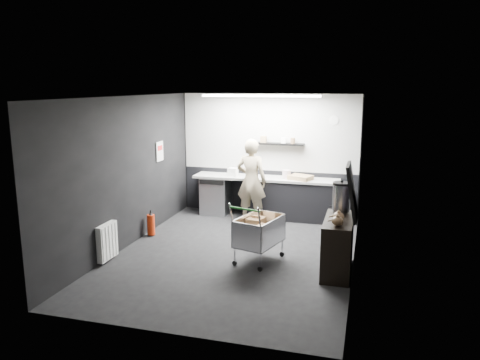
# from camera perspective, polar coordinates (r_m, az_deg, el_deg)

# --- Properties ---
(floor) EXTENTS (5.50, 5.50, 0.00)m
(floor) POSITION_cam_1_polar(r_m,az_deg,el_deg) (8.24, -0.62, -9.01)
(floor) COLOR black
(floor) RESTS_ON ground
(ceiling) EXTENTS (5.50, 5.50, 0.00)m
(ceiling) POSITION_cam_1_polar(r_m,az_deg,el_deg) (7.71, -0.67, 10.12)
(ceiling) COLOR silver
(ceiling) RESTS_ON wall_back
(wall_back) EXTENTS (5.50, 0.00, 5.50)m
(wall_back) POSITION_cam_1_polar(r_m,az_deg,el_deg) (10.49, 3.55, 3.09)
(wall_back) COLOR black
(wall_back) RESTS_ON floor
(wall_front) EXTENTS (5.50, 0.00, 5.50)m
(wall_front) POSITION_cam_1_polar(r_m,az_deg,el_deg) (5.35, -8.91, -5.37)
(wall_front) COLOR black
(wall_front) RESTS_ON floor
(wall_left) EXTENTS (0.00, 5.50, 5.50)m
(wall_left) POSITION_cam_1_polar(r_m,az_deg,el_deg) (8.63, -13.51, 0.93)
(wall_left) COLOR black
(wall_left) RESTS_ON floor
(wall_right) EXTENTS (0.00, 5.50, 5.50)m
(wall_right) POSITION_cam_1_polar(r_m,az_deg,el_deg) (7.56, 14.07, -0.57)
(wall_right) COLOR black
(wall_right) RESTS_ON floor
(kitchen_wall_panel) EXTENTS (3.95, 0.02, 1.70)m
(kitchen_wall_panel) POSITION_cam_1_polar(r_m,az_deg,el_deg) (10.41, 3.56, 5.80)
(kitchen_wall_panel) COLOR beige
(kitchen_wall_panel) RESTS_ON wall_back
(dado_panel) EXTENTS (3.95, 0.02, 1.00)m
(dado_panel) POSITION_cam_1_polar(r_m,az_deg,el_deg) (10.63, 3.47, -1.46)
(dado_panel) COLOR black
(dado_panel) RESTS_ON wall_back
(floating_shelf) EXTENTS (1.20, 0.22, 0.04)m
(floating_shelf) POSITION_cam_1_polar(r_m,az_deg,el_deg) (10.29, 4.51, 4.43)
(floating_shelf) COLOR black
(floating_shelf) RESTS_ON wall_back
(wall_clock) EXTENTS (0.20, 0.03, 0.20)m
(wall_clock) POSITION_cam_1_polar(r_m,az_deg,el_deg) (10.18, 11.36, 7.16)
(wall_clock) COLOR white
(wall_clock) RESTS_ON wall_back
(poster) EXTENTS (0.02, 0.30, 0.40)m
(poster) POSITION_cam_1_polar(r_m,az_deg,el_deg) (9.73, -9.77, 3.46)
(poster) COLOR silver
(poster) RESTS_ON wall_left
(poster_red_band) EXTENTS (0.02, 0.22, 0.10)m
(poster_red_band) POSITION_cam_1_polar(r_m,az_deg,el_deg) (9.72, -9.76, 3.87)
(poster_red_band) COLOR red
(poster_red_band) RESTS_ON poster
(radiator) EXTENTS (0.10, 0.50, 0.60)m
(radiator) POSITION_cam_1_polar(r_m,az_deg,el_deg) (8.09, -15.89, -7.22)
(radiator) COLOR white
(radiator) RESTS_ON wall_left
(ceiling_strip) EXTENTS (2.40, 0.20, 0.04)m
(ceiling_strip) POSITION_cam_1_polar(r_m,az_deg,el_deg) (9.50, 2.50, 10.21)
(ceiling_strip) COLOR white
(ceiling_strip) RESTS_ON ceiling
(prep_counter) EXTENTS (3.20, 0.61, 0.90)m
(prep_counter) POSITION_cam_1_polar(r_m,az_deg,el_deg) (10.32, 3.84, -2.11)
(prep_counter) COLOR black
(prep_counter) RESTS_ON floor
(person) EXTENTS (0.70, 0.50, 1.79)m
(person) POSITION_cam_1_polar(r_m,az_deg,el_deg) (9.87, 1.39, -0.11)
(person) COLOR beige
(person) RESTS_ON floor
(shopping_cart) EXTENTS (0.79, 1.07, 1.02)m
(shopping_cart) POSITION_cam_1_polar(r_m,az_deg,el_deg) (7.78, 2.32, -6.47)
(shopping_cart) COLOR silver
(shopping_cart) RESTS_ON floor
(sideboard) EXTENTS (0.49, 1.15, 1.72)m
(sideboard) POSITION_cam_1_polar(r_m,az_deg,el_deg) (7.50, 11.97, -6.90)
(sideboard) COLOR black
(sideboard) RESTS_ON floor
(fire_extinguisher) EXTENTS (0.15, 0.15, 0.49)m
(fire_extinguisher) POSITION_cam_1_polar(r_m,az_deg,el_deg) (9.27, -10.80, -5.28)
(fire_extinguisher) COLOR red
(fire_extinguisher) RESTS_ON floor
(cardboard_box) EXTENTS (0.56, 0.49, 0.09)m
(cardboard_box) POSITION_cam_1_polar(r_m,az_deg,el_deg) (10.06, 7.39, 0.31)
(cardboard_box) COLOR #997B51
(cardboard_box) RESTS_ON prep_counter
(pink_tub) EXTENTS (0.18, 0.18, 0.18)m
(pink_tub) POSITION_cam_1_polar(r_m,az_deg,el_deg) (10.15, 5.70, 0.70)
(pink_tub) COLOR beige
(pink_tub) RESTS_ON prep_counter
(white_container) EXTENTS (0.22, 0.18, 0.18)m
(white_container) POSITION_cam_1_polar(r_m,az_deg,el_deg) (10.37, -0.88, 0.99)
(white_container) COLOR white
(white_container) RESTS_ON prep_counter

